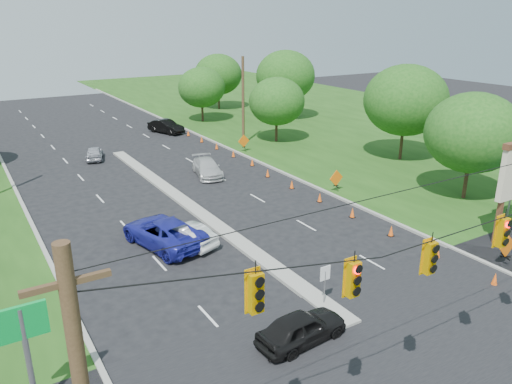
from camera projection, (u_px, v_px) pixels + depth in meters
ground at (426, 381)px, 18.43m from camera, size 160.00×160.00×0.00m
grass_right at (472, 153)px, 49.29m from camera, size 40.00×160.00×0.06m
cross_street at (426, 381)px, 18.43m from camera, size 160.00×14.00×0.02m
curb_left at (18, 195)px, 37.58m from camera, size 0.25×110.00×0.16m
curb_right at (248, 158)px, 47.53m from camera, size 0.25×110.00×0.16m
median at (190, 207)px, 35.32m from camera, size 1.00×34.00×0.18m
median_sign at (325, 278)px, 22.77m from camera, size 0.55×0.06×2.05m
signal_span at (467, 274)px, 15.95m from camera, size 25.60×0.32×9.00m
utility_pole_far_right at (243, 101)px, 51.24m from camera, size 0.28×0.28×9.00m
cone_0 at (495, 279)px, 24.89m from camera, size 0.32×0.32×0.70m
cone_1 at (438, 252)px, 27.71m from camera, size 0.32×0.32×0.70m
cone_2 at (391, 231)px, 30.52m from camera, size 0.32×0.32×0.70m
cone_3 at (352, 213)px, 33.34m from camera, size 0.32×0.32×0.70m
cone_4 at (320, 197)px, 36.15m from camera, size 0.32×0.32×0.70m
cone_5 at (292, 184)px, 38.97m from camera, size 0.32×0.32×0.70m
cone_6 at (268, 173)px, 41.78m from camera, size 0.32×0.32×0.70m
cone_7 at (252, 162)px, 44.89m from camera, size 0.32×0.32×0.70m
cone_8 at (233, 153)px, 47.71m from camera, size 0.32×0.32×0.70m
cone_9 at (217, 146)px, 50.52m from camera, size 0.32×0.32×0.70m
cone_10 at (202, 139)px, 53.34m from camera, size 0.32×0.32×0.70m
cone_11 at (188, 133)px, 56.15m from camera, size 0.32×0.32×0.70m
cone_12 at (176, 127)px, 58.97m from camera, size 0.32×0.32×0.70m
work_sign_0 at (507, 248)px, 26.60m from camera, size 1.27×0.58×1.37m
work_sign_1 at (336, 179)px, 37.86m from camera, size 1.27×0.58×1.37m
work_sign_2 at (244, 142)px, 49.12m from camera, size 1.27×0.58×1.37m
tree_7 at (473, 133)px, 35.29m from camera, size 6.72×6.72×7.84m
tree_8 at (406, 100)px, 45.10m from camera, size 7.56×7.56×8.82m
tree_9 at (277, 101)px, 52.21m from camera, size 5.88×5.88×6.86m
tree_10 at (286, 76)px, 63.78m from camera, size 7.56×7.56×8.82m
tree_11 at (218, 74)px, 70.86m from camera, size 6.72×6.72×7.84m
tree_12 at (202, 87)px, 62.48m from camera, size 5.88×5.88×6.86m
black_sedan at (302, 328)px, 20.44m from camera, size 4.15×1.94×1.37m
white_sedan at (186, 235)px, 29.15m from camera, size 2.75×4.36×1.36m
blue_pickup at (164, 232)px, 29.16m from camera, size 4.05×6.46×1.66m
silver_car_far at (207, 168)px, 42.06m from camera, size 2.99×5.10×1.39m
silver_car_oncoming at (94, 153)px, 46.81m from camera, size 2.49×3.98×1.26m
dark_car_receding at (166, 126)px, 57.44m from camera, size 3.20×4.92×1.53m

